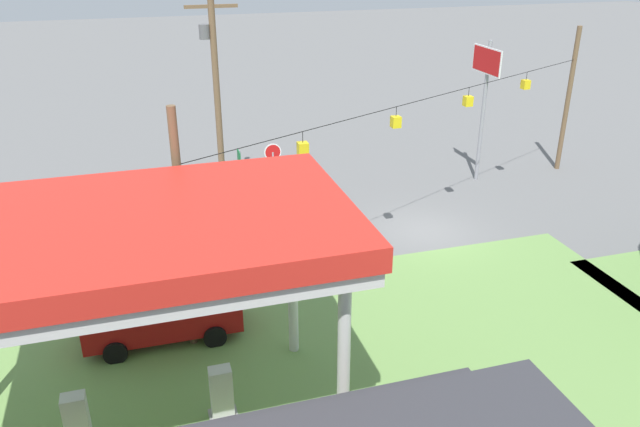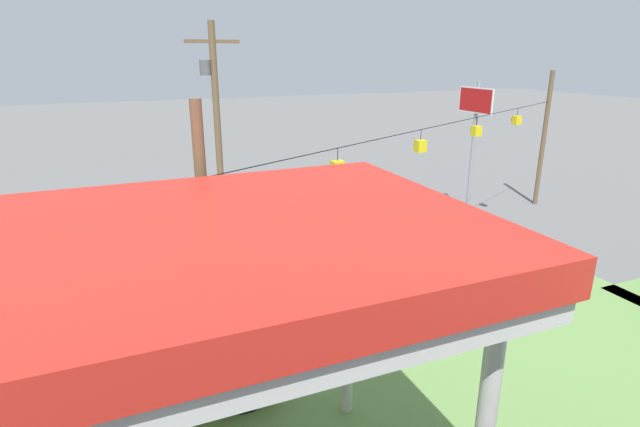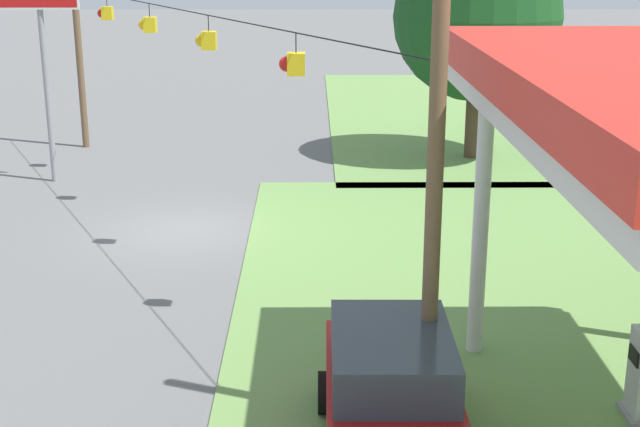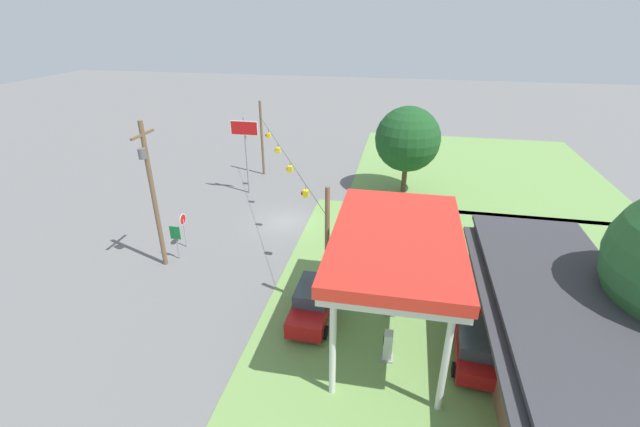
% 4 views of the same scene
% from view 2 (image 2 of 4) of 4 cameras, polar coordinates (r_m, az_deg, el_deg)
% --- Properties ---
extents(ground_plane, '(160.00, 160.00, 0.00)m').
position_cam_2_polar(ground_plane, '(20.60, 13.61, -5.70)').
color(ground_plane, slate).
extents(gas_station_canopy, '(9.62, 5.81, 5.80)m').
position_cam_2_polar(gas_station_canopy, '(7.17, -19.00, -6.13)').
color(gas_station_canopy, silver).
rests_on(gas_station_canopy, ground).
extents(car_at_pumps_front, '(4.57, 2.15, 1.88)m').
position_cam_2_polar(car_at_pumps_front, '(12.80, -15.70, -16.54)').
color(car_at_pumps_front, '#AD1414').
rests_on(car_at_pumps_front, ground).
extents(stop_sign_roadside, '(0.80, 0.08, 2.50)m').
position_cam_2_polar(stop_sign_roadside, '(22.64, -5.21, 1.78)').
color(stop_sign_roadside, '#99999E').
rests_on(stop_sign_roadside, ground).
extents(stop_sign_overhead, '(0.22, 2.41, 6.79)m').
position_cam_2_polar(stop_sign_overhead, '(26.03, 17.24, 10.16)').
color(stop_sign_overhead, gray).
rests_on(stop_sign_overhead, ground).
extents(route_sign, '(0.10, 0.70, 2.40)m').
position_cam_2_polar(route_sign, '(22.01, -8.93, 0.88)').
color(route_sign, gray).
rests_on(route_sign, ground).
extents(utility_pole_main, '(2.20, 0.44, 9.30)m').
position_cam_2_polar(utility_pole_main, '(21.65, -11.77, 9.94)').
color(utility_pole_main, brown).
rests_on(utility_pole_main, ground).
extents(signal_span_gantry, '(20.17, 10.24, 7.22)m').
position_cam_2_polar(signal_span_gantry, '(19.40, 14.44, 5.14)').
color(signal_span_gantry, brown).
rests_on(signal_span_gantry, ground).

